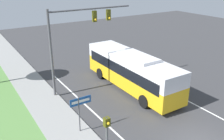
% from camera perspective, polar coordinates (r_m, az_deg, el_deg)
% --- Properties ---
extents(bus, '(2.74, 10.64, 3.26)m').
position_cam_1_polar(bus, '(21.58, 4.49, 0.17)').
color(bus, gold).
rests_on(bus, ground_plane).
extents(signal_gantry, '(7.41, 0.41, 7.10)m').
position_cam_1_polar(signal_gantry, '(20.36, -8.21, 8.51)').
color(signal_gantry, '#4C4C51').
rests_on(signal_gantry, ground_plane).
extents(pedestrian_signal, '(0.28, 0.34, 3.33)m').
position_cam_1_polar(pedestrian_signal, '(12.33, -1.16, -15.14)').
color(pedestrian_signal, '#4C4C51').
rests_on(pedestrian_signal, ground_plane).
extents(street_sign, '(1.41, 0.08, 2.52)m').
position_cam_1_polar(street_sign, '(15.70, -7.32, -8.41)').
color(street_sign, '#4C4C51').
rests_on(street_sign, ground_plane).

